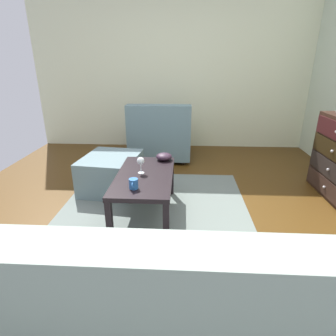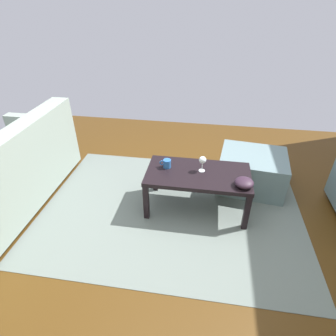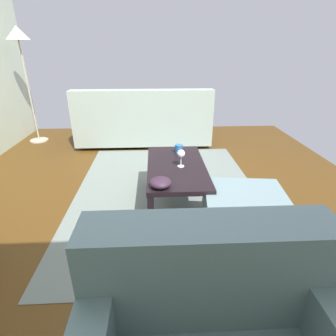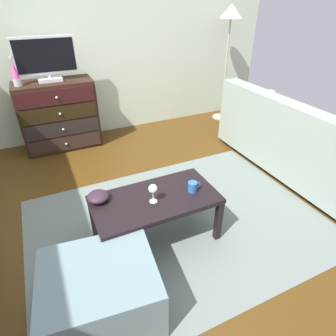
{
  "view_description": "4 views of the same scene",
  "coord_description": "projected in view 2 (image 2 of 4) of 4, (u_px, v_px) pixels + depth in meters",
  "views": [
    {
      "loc": [
        2.31,
        0.08,
        1.41
      ],
      "look_at": [
        -0.2,
        -0.06,
        0.44
      ],
      "focal_mm": 29.45,
      "sensor_mm": 36.0,
      "label": 1
    },
    {
      "loc": [
        -0.1,
        1.93,
        1.89
      ],
      "look_at": [
        0.19,
        0.07,
        0.67
      ],
      "focal_mm": 29.46,
      "sensor_mm": 36.0,
      "label": 2
    },
    {
      "loc": [
        -2.25,
        -0.09,
        1.39
      ],
      "look_at": [
        -0.27,
        -0.18,
        0.5
      ],
      "focal_mm": 28.56,
      "sensor_mm": 36.0,
      "label": 3
    },
    {
      "loc": [
        -0.71,
        -1.93,
        1.81
      ],
      "look_at": [
        0.21,
        0.05,
        0.46
      ],
      "focal_mm": 30.38,
      "sensor_mm": 36.0,
      "label": 4
    }
  ],
  "objects": [
    {
      "name": "ground_plane",
      "position": [
        189.0,
        227.0,
        2.66
      ],
      "size": [
        5.54,
        4.84,
        0.05
      ],
      "primitive_type": "cube",
      "color": "#482D0F"
    },
    {
      "name": "area_rug",
      "position": [
        171.0,
        209.0,
        2.83
      ],
      "size": [
        2.6,
        1.9,
        0.01
      ],
      "primitive_type": "cube",
      "color": "slate",
      "rests_on": "ground_plane"
    },
    {
      "name": "coffee_table",
      "position": [
        198.0,
        177.0,
        2.66
      ],
      "size": [
        0.99,
        0.52,
        0.43
      ],
      "color": "black",
      "rests_on": "ground_plane"
    },
    {
      "name": "wine_glass",
      "position": [
        203.0,
        161.0,
        2.59
      ],
      "size": [
        0.07,
        0.07,
        0.16
      ],
      "color": "silver",
      "rests_on": "coffee_table"
    },
    {
      "name": "mug",
      "position": [
        167.0,
        164.0,
        2.69
      ],
      "size": [
        0.11,
        0.08,
        0.08
      ],
      "color": "#285BA0",
      "rests_on": "coffee_table"
    },
    {
      "name": "bowl_decorative",
      "position": [
        244.0,
        183.0,
        2.43
      ],
      "size": [
        0.17,
        0.17,
        0.08
      ],
      "primitive_type": "ellipsoid",
      "color": "#2D1C2A",
      "rests_on": "coffee_table"
    },
    {
      "name": "ottoman",
      "position": [
        252.0,
        171.0,
        3.07
      ],
      "size": [
        0.77,
        0.68,
        0.4
      ],
      "primitive_type": "cube",
      "rotation": [
        0.0,
        0.0,
        -0.12
      ],
      "color": "slate",
      "rests_on": "ground_plane"
    }
  ]
}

